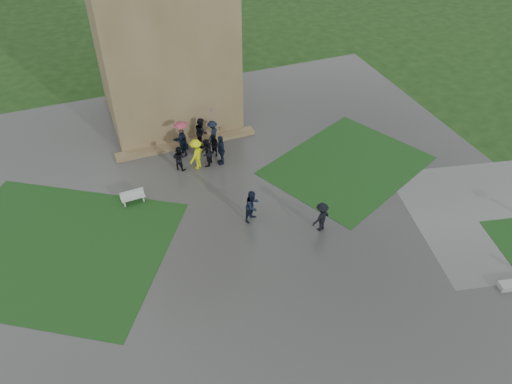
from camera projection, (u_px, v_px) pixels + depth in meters
name	position (u px, v px, depth m)	size (l,w,h in m)	color
ground	(243.00, 260.00, 24.19)	(120.00, 120.00, 0.00)	black
plaza	(230.00, 233.00, 25.63)	(34.00, 34.00, 0.02)	#343432
lawn_inset_left	(55.00, 249.00, 24.71)	(11.00, 9.00, 0.01)	#133612
lawn_inset_right	(347.00, 165.00, 30.13)	(9.00, 7.00, 0.01)	#133612
tower_plinth	(187.00, 144.00, 31.76)	(9.00, 0.80, 0.22)	brown
bench	(133.00, 197.00, 27.24)	(1.32, 0.49, 0.75)	#ADADA8
visitor_cluster	(203.00, 141.00, 30.14)	(3.64, 3.40, 2.66)	black
pedestrian_mid	(252.00, 206.00, 25.83)	(0.90, 0.52, 1.86)	black
pedestrian_near	(321.00, 217.00, 25.29)	(1.09, 0.56, 1.69)	black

